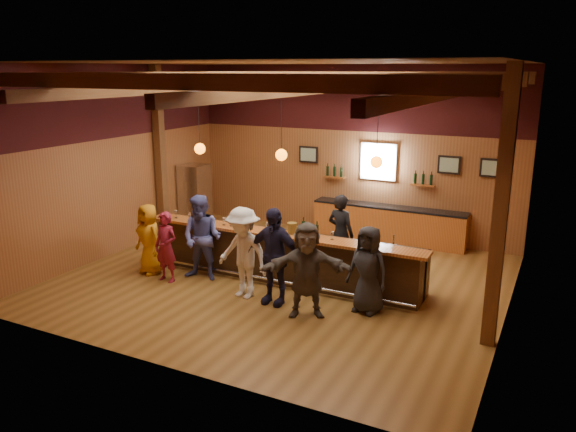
{
  "coord_description": "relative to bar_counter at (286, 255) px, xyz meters",
  "views": [
    {
      "loc": [
        5.19,
        -10.01,
        4.4
      ],
      "look_at": [
        0.0,
        0.3,
        1.35
      ],
      "focal_mm": 35.0,
      "sensor_mm": 36.0,
      "label": 1
    }
  ],
  "objects": [
    {
      "name": "glass_a",
      "position": [
        -2.62,
        -0.33,
        0.73
      ],
      "size": [
        0.09,
        0.09,
        0.19
      ],
      "color": "silver",
      "rests_on": "bar_counter"
    },
    {
      "name": "glass_c",
      "position": [
        -1.33,
        -0.34,
        0.71
      ],
      "size": [
        0.08,
        0.08,
        0.18
      ],
      "color": "silver",
      "rests_on": "bar_counter"
    },
    {
      "name": "glass_b",
      "position": [
        -2.22,
        -0.37,
        0.71
      ],
      "size": [
        0.07,
        0.07,
        0.16
      ],
      "color": "silver",
      "rests_on": "bar_counter"
    },
    {
      "name": "bartender",
      "position": [
        0.91,
        0.88,
        0.36
      ],
      "size": [
        0.73,
        0.56,
        1.77
      ],
      "primitive_type": "imported",
      "rotation": [
        0.0,
        0.0,
        2.91
      ],
      "color": "black",
      "rests_on": "ground"
    },
    {
      "name": "bar_counter",
      "position": [
        0.0,
        0.0,
        0.0
      ],
      "size": [
        6.3,
        1.07,
        1.11
      ],
      "color": "black",
      "rests_on": "ground"
    },
    {
      "name": "glass_g",
      "position": [
        1.18,
        -0.28,
        0.71
      ],
      "size": [
        0.08,
        0.08,
        0.17
      ],
      "color": "silver",
      "rests_on": "bar_counter"
    },
    {
      "name": "room",
      "position": [
        -0.02,
        -0.09,
        2.69
      ],
      "size": [
        9.04,
        9.0,
        4.52
      ],
      "color": "brown",
      "rests_on": "ground"
    },
    {
      "name": "framed_pictures",
      "position": [
        1.65,
        3.79,
        1.58
      ],
      "size": [
        5.35,
        0.05,
        0.45
      ],
      "color": "black",
      "rests_on": "room"
    },
    {
      "name": "customer_brown",
      "position": [
        1.19,
        -1.5,
        0.36
      ],
      "size": [
        1.7,
        1.17,
        1.76
      ],
      "primitive_type": "imported",
      "rotation": [
        0.0,
        0.0,
        0.45
      ],
      "color": "#504840",
      "rests_on": "ground"
    },
    {
      "name": "customer_dark",
      "position": [
        2.13,
        -0.85,
        0.3
      ],
      "size": [
        0.89,
        0.67,
        1.64
      ],
      "primitive_type": "imported",
      "rotation": [
        0.0,
        0.0,
        -0.19
      ],
      "color": "black",
      "rests_on": "ground"
    },
    {
      "name": "glass_f",
      "position": [
        0.54,
        -0.27,
        0.71
      ],
      "size": [
        0.08,
        0.08,
        0.17
      ],
      "color": "silver",
      "rests_on": "bar_counter"
    },
    {
      "name": "wine_shelves",
      "position": [
        0.78,
        3.73,
        1.1
      ],
      "size": [
        3.0,
        0.18,
        0.3
      ],
      "color": "#93481A",
      "rests_on": "room"
    },
    {
      "name": "customer_white",
      "position": [
        -0.27,
        -1.28,
        0.39
      ],
      "size": [
        1.28,
        0.87,
        1.83
      ],
      "primitive_type": "imported",
      "rotation": [
        0.0,
        0.0,
        -0.18
      ],
      "color": "silver",
      "rests_on": "ground"
    },
    {
      "name": "pendant_lights",
      "position": [
        -0.02,
        -0.15,
        2.19
      ],
      "size": [
        4.24,
        0.24,
        1.37
      ],
      "color": "black",
      "rests_on": "room"
    },
    {
      "name": "glass_h",
      "position": [
        2.08,
        -0.27,
        0.73
      ],
      "size": [
        0.09,
        0.09,
        0.2
      ],
      "color": "silver",
      "rests_on": "bar_counter"
    },
    {
      "name": "customer_navy",
      "position": [
        0.39,
        -1.28,
        0.43
      ],
      "size": [
        1.12,
        0.49,
        1.9
      ],
      "primitive_type": "imported",
      "rotation": [
        0.0,
        0.0,
        -0.02
      ],
      "color": "#1B1A34",
      "rests_on": "ground"
    },
    {
      "name": "ice_bucket",
      "position": [
        0.28,
        -0.25,
        0.7
      ],
      "size": [
        0.21,
        0.21,
        0.22
      ],
      "primitive_type": "cylinder",
      "color": "brown",
      "rests_on": "bar_counter"
    },
    {
      "name": "back_bar_cabinet",
      "position": [
        1.18,
        3.57,
        -0.05
      ],
      "size": [
        4.0,
        0.52,
        0.95
      ],
      "color": "#93481A",
      "rests_on": "ground"
    },
    {
      "name": "glass_d",
      "position": [
        -1.13,
        -0.34,
        0.73
      ],
      "size": [
        0.09,
        0.09,
        0.2
      ],
      "color": "silver",
      "rests_on": "bar_counter"
    },
    {
      "name": "glass_e",
      "position": [
        -0.29,
        -0.25,
        0.7
      ],
      "size": [
        0.07,
        0.07,
        0.16
      ],
      "color": "silver",
      "rests_on": "bar_counter"
    },
    {
      "name": "customer_denim",
      "position": [
        -1.55,
        -0.84,
        0.4
      ],
      "size": [
        0.98,
        0.8,
        1.84
      ],
      "primitive_type": "imported",
      "rotation": [
        0.0,
        0.0,
        0.13
      ],
      "color": "#4D539A",
      "rests_on": "ground"
    },
    {
      "name": "bottle_a",
      "position": [
        0.5,
        -0.17,
        0.73
      ],
      "size": [
        0.08,
        0.08,
        0.35
      ],
      "color": "black",
      "rests_on": "bar_counter"
    },
    {
      "name": "customer_redvest",
      "position": [
        -2.18,
        -1.27,
        0.23
      ],
      "size": [
        0.57,
        0.39,
        1.51
      ],
      "primitive_type": "imported",
      "rotation": [
        0.0,
        0.0,
        -0.06
      ],
      "color": "maroon",
      "rests_on": "ground"
    },
    {
      "name": "window",
      "position": [
        0.78,
        3.8,
        1.53
      ],
      "size": [
        0.95,
        0.09,
        0.95
      ],
      "color": "silver",
      "rests_on": "room"
    },
    {
      "name": "customer_orange",
      "position": [
        -2.82,
        -1.05,
        0.26
      ],
      "size": [
        0.88,
        0.7,
        1.56
      ],
      "primitive_type": "imported",
      "rotation": [
        0.0,
        0.0,
        -0.3
      ],
      "color": "#C67B12",
      "rests_on": "ground"
    },
    {
      "name": "bottle_b",
      "position": [
        0.83,
        -0.25,
        0.72
      ],
      "size": [
        0.07,
        0.07,
        0.32
      ],
      "color": "black",
      "rests_on": "bar_counter"
    },
    {
      "name": "stainless_fridge",
      "position": [
        -4.12,
        2.45,
        0.38
      ],
      "size": [
        0.7,
        0.7,
        1.8
      ],
      "primitive_type": "cube",
      "color": "silver",
      "rests_on": "ground"
    }
  ]
}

